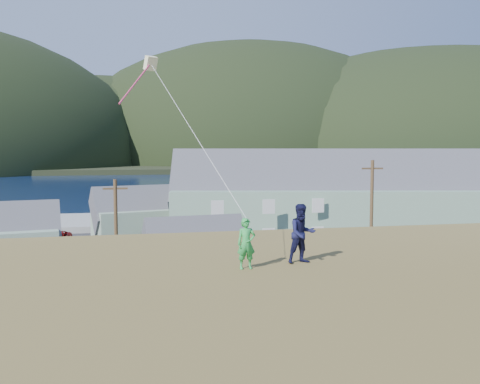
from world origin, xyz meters
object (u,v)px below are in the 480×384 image
Objects in this scene: wharf at (113,222)px; kite_flyer_navy at (302,234)px; shed_white at (196,253)px; lodge at (337,200)px; kite_flyer_green at (246,244)px; shed_palegreen_far at (142,214)px; shed_palegreen_near at (5,237)px.

kite_flyer_navy reaches higher than wharf.
lodge is at bearing 31.44° from shed_white.
kite_flyer_green is (-1.70, -26.25, 5.51)m from shed_white.
kite_flyer_green reaches higher than shed_white.
wharf is 33.94m from shed_white.
kite_flyer_green is (-18.75, -39.89, 3.09)m from lodge.
shed_palegreen_far is at bearing -72.49° from wharf.
kite_flyer_green is at bearing -77.57° from shed_palegreen_near.
shed_white is 4.72× the size of kite_flyer_navy.
shed_white is 5.79× the size of kite_flyer_green.
shed_white is at bearing -77.38° from wharf.
wharf is 25.20m from shed_palegreen_near.
wharf is 60.06m from kite_flyer_green.
wharf is at bearing 95.40° from shed_white.
kite_flyer_navy reaches higher than shed_palegreen_near.
shed_palegreen_far is 48.19m from kite_flyer_green.
kite_flyer_green reaches higher than shed_palegreen_near.
kite_flyer_green is (14.38, -35.76, 5.33)m from shed_palegreen_near.
lodge is 3.03× the size of shed_palegreen_far.
lodge is 33.47m from shed_palegreen_near.
kite_flyer_navy reaches higher than shed_palegreen_far.
lodge reaches higher than kite_flyer_green.
shed_palegreen_far is 6.84× the size of kite_flyer_navy.
kite_flyer_green is at bearing -84.51° from wharf.
lodge reaches higher than wharf.
wharf is 3.07× the size of shed_white.
shed_palegreen_far is at bearing 35.11° from shed_palegreen_near.
kite_flyer_green is 1.85m from kite_flyer_navy.
shed_palegreen_near is 0.84× the size of shed_palegreen_far.
lodge is at bearing -38.47° from wharf.
shed_palegreen_near is at bearing 142.20° from shed_white.
shed_palegreen_far is at bearing 170.29° from lodge.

